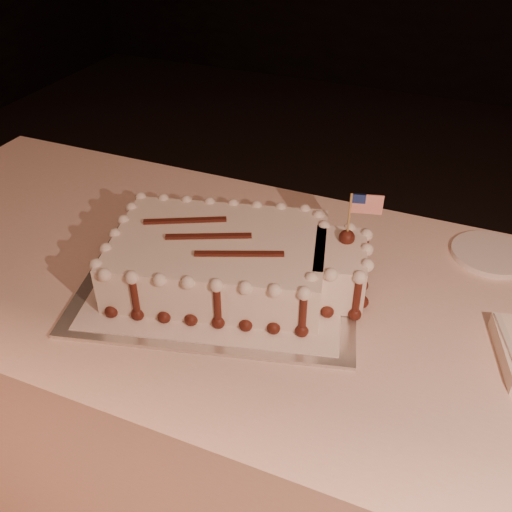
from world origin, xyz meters
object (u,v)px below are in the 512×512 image
at_px(sheet_cake, 234,260).
at_px(cake_board, 221,281).
at_px(side_plate, 491,254).
at_px(banquet_table, 347,433).

bearing_deg(sheet_cake, cake_board, -165.47).
distance_m(cake_board, sheet_cake, 0.06).
distance_m(cake_board, side_plate, 0.60).
bearing_deg(cake_board, side_plate, 17.20).
relative_size(banquet_table, side_plate, 14.18).
height_order(cake_board, side_plate, side_plate).
relative_size(banquet_table, sheet_cake, 4.37).
xyz_separation_m(banquet_table, side_plate, (0.21, 0.29, 0.38)).
xyz_separation_m(cake_board, sheet_cake, (0.03, 0.01, 0.06)).
height_order(cake_board, sheet_cake, sheet_cake).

